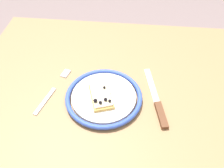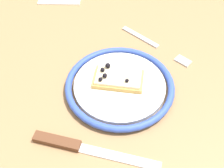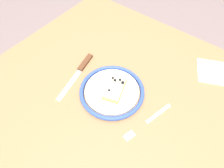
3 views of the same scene
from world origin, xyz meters
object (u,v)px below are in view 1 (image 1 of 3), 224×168
object	(u,v)px
dining_table	(108,123)
knife	(158,106)
pizza_slice_near	(101,96)
plate	(104,97)
fork	(53,90)

from	to	relation	value
dining_table	knife	size ratio (longest dim) A/B	3.94
pizza_slice_near	knife	bearing A→B (deg)	-2.25
dining_table	plate	bearing A→B (deg)	124.94
dining_table	plate	xyz separation A→B (m)	(-0.02, 0.02, 0.11)
dining_table	pizza_slice_near	xyz separation A→B (m)	(-0.02, 0.01, 0.12)
knife	fork	bearing A→B (deg)	174.17
dining_table	knife	distance (m)	0.18
dining_table	fork	xyz separation A→B (m)	(-0.18, 0.04, 0.10)
pizza_slice_near	fork	world-z (taller)	pizza_slice_near
plate	knife	size ratio (longest dim) A/B	0.98
plate	fork	xyz separation A→B (m)	(-0.16, 0.02, -0.01)
dining_table	pizza_slice_near	distance (m)	0.12
dining_table	knife	world-z (taller)	knife
dining_table	plate	world-z (taller)	plate
knife	pizza_slice_near	bearing A→B (deg)	177.75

